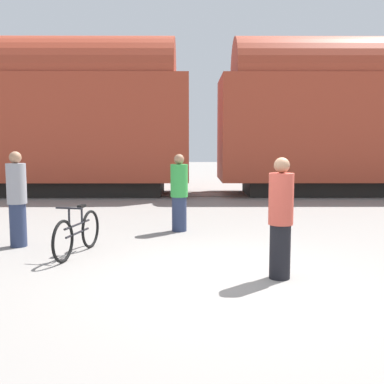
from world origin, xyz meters
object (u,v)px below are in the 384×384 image
Objects in this scene: person_in_grey at (17,199)px; person_in_green at (179,193)px; freight_train at (204,113)px; person_in_red at (281,218)px; bicycle_black at (78,234)px.

person_in_green is at bearing 114.37° from person_in_grey.
freight_train reaches higher than person_in_red.
person_in_red reaches higher than person_in_green.
person_in_grey is at bearing 153.30° from bicycle_black.
person_in_red is at bearing -23.25° from bicycle_black.
bicycle_black is 1.03× the size of person_in_green.
freight_train is 9.93m from bicycle_black.
bicycle_black is at bearing 16.15° from person_in_red.
person_in_red is (1.50, -3.47, 0.03)m from person_in_green.
freight_train is 31.83× the size of person_in_green.
person_in_red is (4.46, -2.01, -0.02)m from person_in_grey.
freight_train is 9.63m from person_in_grey.
person_in_green is 0.98× the size of person_in_red.
person_in_red is (3.21, -1.38, 0.49)m from bicycle_black.
bicycle_black is (-2.48, -9.24, -2.67)m from freight_train.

